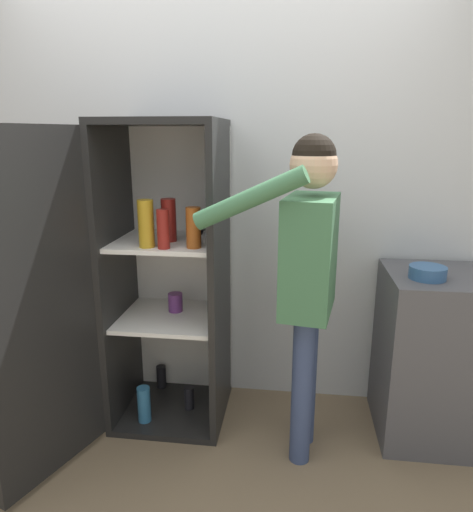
% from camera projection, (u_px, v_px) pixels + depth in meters
% --- Properties ---
extents(ground_plane, '(12.00, 12.00, 0.00)m').
position_uv_depth(ground_plane, '(188.00, 495.00, 2.13)').
color(ground_plane, '#7A664C').
extents(wall_back, '(7.00, 0.06, 2.55)m').
position_uv_depth(wall_back, '(220.00, 195.00, 2.73)').
color(wall_back, silver).
rests_on(wall_back, ground_plane).
extents(refrigerator, '(0.88, 1.16, 1.70)m').
position_uv_depth(refrigerator, '(146.00, 282.00, 2.48)').
color(refrigerator, black).
rests_on(refrigerator, ground_plane).
extents(person, '(0.68, 0.53, 1.63)m').
position_uv_depth(person, '(308.00, 260.00, 2.17)').
color(person, '#384770').
rests_on(person, ground_plane).
extents(counter, '(0.56, 0.56, 0.93)m').
position_uv_depth(counter, '(433.00, 356.00, 2.47)').
color(counter, '#4C4C51').
rests_on(counter, ground_plane).
extents(bowl, '(0.18, 0.18, 0.06)m').
position_uv_depth(bowl, '(428.00, 272.00, 2.27)').
color(bowl, '#335B8E').
rests_on(bowl, counter).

